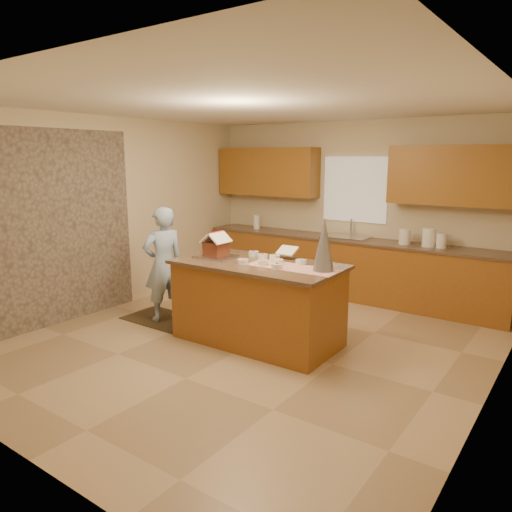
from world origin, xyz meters
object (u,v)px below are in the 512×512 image
Objects in this scene: island_base at (258,304)px; tinsel_tree at (324,245)px; boy at (163,264)px; gingerbread_house at (216,247)px.

island_base is 3.27× the size of tinsel_tree.
tinsel_tree reaches higher than boy.
gingerbread_house is at bearing -174.84° from tinsel_tree.
boy is (-1.44, -0.10, 0.31)m from island_base.
boy is 5.12× the size of gingerbread_house.
gingerbread_house is at bearing 113.52° from boy.
boy reaches higher than gingerbread_house.
island_base is 1.24× the size of boy.
boy is at bearing -175.82° from tinsel_tree.
gingerbread_house is at bearing -174.81° from island_base.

